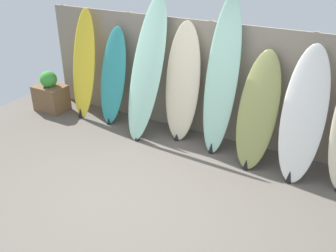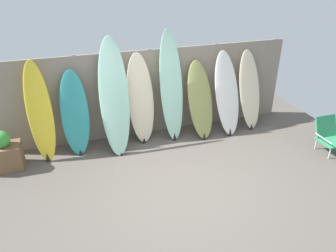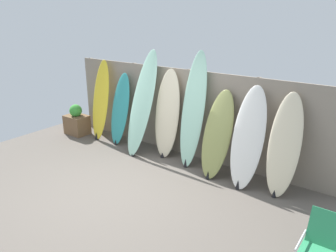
% 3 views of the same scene
% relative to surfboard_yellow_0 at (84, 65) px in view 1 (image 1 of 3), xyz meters
% --- Properties ---
extents(ground, '(7.68, 7.68, 0.00)m').
position_rel_surfboard_yellow_0_xyz_m(ground, '(2.17, -1.63, -0.91)').
color(ground, '#5B544C').
extents(fence_back, '(6.08, 0.11, 1.80)m').
position_rel_surfboard_yellow_0_xyz_m(fence_back, '(2.17, 0.37, -0.01)').
color(fence_back, gray).
rests_on(fence_back, ground).
extents(surfboard_yellow_0, '(0.49, 0.55, 1.84)m').
position_rel_surfboard_yellow_0_xyz_m(surfboard_yellow_0, '(0.00, 0.00, 0.00)').
color(surfboard_yellow_0, yellow).
rests_on(surfboard_yellow_0, ground).
extents(surfboard_teal_1, '(0.54, 0.49, 1.60)m').
position_rel_surfboard_yellow_0_xyz_m(surfboard_teal_1, '(0.60, 0.02, -0.11)').
color(surfboard_teal_1, teal).
rests_on(surfboard_teal_1, ground).
extents(surfboard_seafoam_2, '(0.62, 0.84, 2.16)m').
position_rel_surfboard_yellow_0_xyz_m(surfboard_seafoam_2, '(1.34, -0.08, 0.16)').
color(surfboard_seafoam_2, '#9ED6BC').
rests_on(surfboard_seafoam_2, ground).
extents(surfboard_cream_3, '(0.58, 0.47, 1.81)m').
position_rel_surfboard_yellow_0_xyz_m(surfboard_cream_3, '(1.88, 0.07, -0.01)').
color(surfboard_cream_3, beige).
rests_on(surfboard_cream_3, ground).
extents(surfboard_seafoam_4, '(0.49, 0.56, 2.21)m').
position_rel_surfboard_yellow_0_xyz_m(surfboard_seafoam_4, '(2.51, 0.05, 0.18)').
color(surfboard_seafoam_4, '#9ED6BC').
rests_on(surfboard_seafoam_4, ground).
extents(surfboard_olive_5, '(0.56, 0.72, 1.56)m').
position_rel_surfboard_yellow_0_xyz_m(surfboard_olive_5, '(3.11, -0.06, -0.13)').
color(surfboard_olive_5, olive).
rests_on(surfboard_olive_5, ground).
extents(surfboard_white_6, '(0.60, 0.72, 1.72)m').
position_rel_surfboard_yellow_0_xyz_m(surfboard_white_6, '(3.70, -0.09, -0.06)').
color(surfboard_white_6, white).
rests_on(surfboard_white_6, ground).
extents(planter_box, '(0.56, 0.42, 0.75)m').
position_rel_surfboard_yellow_0_xyz_m(planter_box, '(-0.69, -0.21, -0.60)').
color(planter_box, brown).
rests_on(planter_box, ground).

